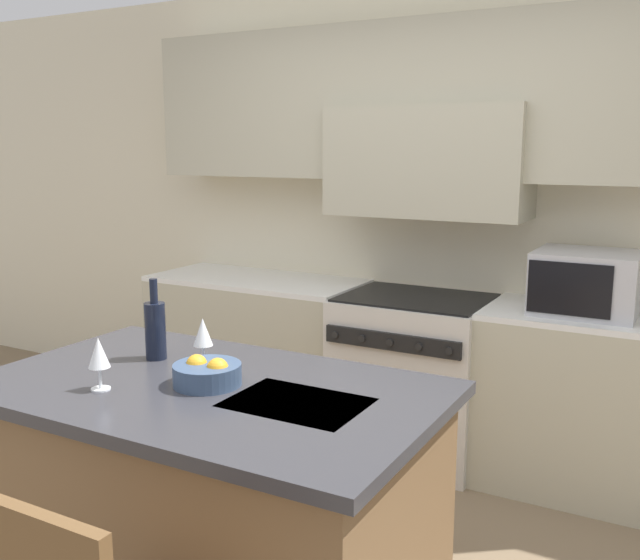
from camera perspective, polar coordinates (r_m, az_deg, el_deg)
The scene contains 9 objects.
back_cabinetry at distance 4.14m, azimuth 9.31°, elevation 8.59°, with size 10.00×0.46×2.70m.
back_counter at distance 4.11m, azimuth 7.64°, elevation -7.48°, with size 3.49×0.62×0.92m.
range_stove at distance 4.09m, azimuth 7.53°, elevation -7.60°, with size 0.82×0.70×0.92m.
microwave at distance 3.74m, azimuth 20.53°, elevation -0.17°, with size 0.49×0.44×0.31m.
kitchen_island at distance 2.70m, azimuth -8.75°, elevation -17.49°, with size 1.61×0.97×0.93m.
wine_bottle at distance 2.82m, azimuth -13.04°, elevation -3.82°, with size 0.08×0.08×0.32m.
wine_glass_near at distance 2.51m, azimuth -17.28°, elevation -5.70°, with size 0.07×0.07×0.18m.
wine_glass_far at distance 2.69m, azimuth -9.35°, elevation -4.26°, with size 0.07×0.07×0.18m.
fruit_bowl at distance 2.50m, azimuth -9.01°, elevation -7.38°, with size 0.24×0.24×0.10m.
Camera 1 is at (1.40, -1.96, 1.74)m, focal length 40.00 mm.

